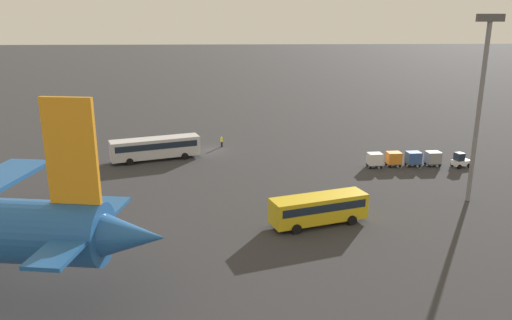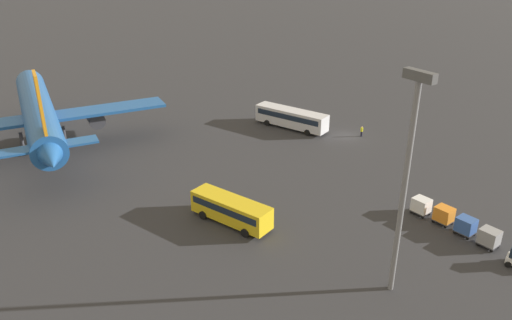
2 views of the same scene
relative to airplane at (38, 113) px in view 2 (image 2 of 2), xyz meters
name	(u,v)px [view 2 (image 2 of 2)]	position (x,y,z in m)	size (l,w,h in m)	color
ground_plane	(347,136)	(-22.41, -42.00, -5.83)	(600.00, 600.00, 0.00)	#2D2D30
airplane	(38,113)	(0.00, 0.00, 0.00)	(43.42, 37.30, 15.50)	#1E5193
shuttle_bus_near	(291,117)	(-14.34, -36.80, -3.88)	(13.12, 7.00, 3.25)	silver
shuttle_bus_far	(231,209)	(-34.47, -12.19, -4.00)	(10.35, 5.68, 3.02)	gold
worker_person	(362,131)	(-23.90, -43.86, -4.95)	(0.38, 0.38, 1.74)	#1E1E2D
cargo_cart_grey	(489,237)	(-54.00, -31.91, -4.63)	(2.11, 1.82, 2.06)	#38383D
cargo_cart_blue	(466,225)	(-51.18, -31.94, -4.63)	(2.11, 1.82, 2.06)	#38383D
cargo_cart_orange	(444,214)	(-48.37, -31.94, -4.63)	(2.11, 1.82, 2.06)	#38383D
cargo_cart_white	(421,205)	(-45.55, -31.53, -4.63)	(2.11, 1.82, 2.06)	#38383D
light_pole	(407,168)	(-52.81, -18.22, 6.60)	(2.80, 0.70, 20.69)	slate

